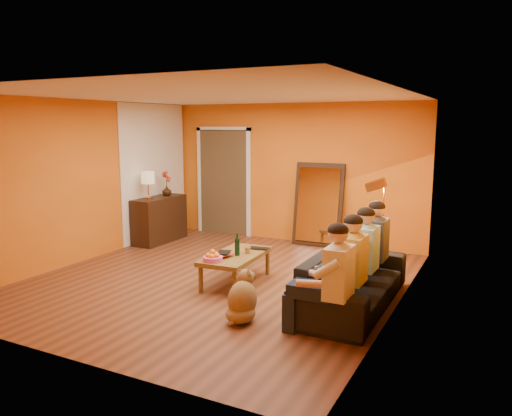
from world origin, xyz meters
The scene contains 27 objects.
room_shell centered at (0.00, 0.37, 1.30)m, with size 5.00×5.50×2.60m.
white_accent centered at (-2.48, 1.75, 1.30)m, with size 0.02×1.90×2.58m, color white.
doorway_recess centered at (-1.50, 2.83, 1.05)m, with size 1.06×0.30×2.10m, color #3F2D19.
door_jamb_left centered at (-2.07, 2.71, 1.05)m, with size 0.08×0.06×2.20m, color white.
door_jamb_right centered at (-0.93, 2.71, 1.05)m, with size 0.08×0.06×2.20m, color white.
door_header centered at (-1.50, 2.71, 2.12)m, with size 1.22×0.06×0.08m, color white.
mirror_frame centered at (0.55, 2.63, 0.76)m, with size 0.92×0.06×1.52m, color black.
mirror_glass centered at (0.55, 2.59, 0.76)m, with size 0.78×0.02×1.36m, color white.
sideboard centered at (-2.24, 1.55, 0.42)m, with size 0.44×1.18×0.85m, color black.
table_lamp centered at (-2.24, 1.25, 1.10)m, with size 0.24×0.24×0.51m, color beige, non-canonical shape.
sofa centered at (2.00, -0.13, 0.33)m, with size 0.88×2.24×0.65m, color black.
coffee_table centered at (0.30, -0.01, 0.21)m, with size 0.62×1.22×0.42m, color brown, non-canonical shape.
floor_lamp centered at (2.10, 0.97, 0.72)m, with size 0.30×0.24×1.44m, color #AE6C33, non-canonical shape.
dog centered at (1.03, -1.18, 0.30)m, with size 0.33×0.51×0.60m, color olive, non-canonical shape.
person_far_left centered at (2.13, -1.13, 0.61)m, with size 0.70×0.44×1.22m, color silver, non-canonical shape.
person_mid_left centered at (2.13, -0.58, 0.61)m, with size 0.70×0.44×1.22m, color gold, non-canonical shape.
person_mid_right centered at (2.13, -0.03, 0.61)m, with size 0.70×0.44×1.22m, color #9CD4F1, non-canonical shape.
person_far_right centered at (2.13, 0.52, 0.61)m, with size 0.70×0.44×1.22m, color #333338, non-canonical shape.
fruit_bowl centered at (0.20, -0.46, 0.50)m, with size 0.26×0.26×0.16m, color #E852A2, non-canonical shape.
wine_bottle centered at (0.35, -0.06, 0.58)m, with size 0.07×0.07×0.31m, color black.
tumbler centered at (0.42, 0.11, 0.46)m, with size 0.09×0.09×0.09m, color #B27F3F.
laptop centered at (0.48, 0.34, 0.43)m, with size 0.32×0.21×0.03m, color black.
book_lower centered at (0.12, -0.21, 0.43)m, with size 0.17×0.22×0.02m, color black.
book_mid centered at (0.13, -0.20, 0.45)m, with size 0.19×0.26×0.02m, color red.
book_upper centered at (0.12, -0.22, 0.47)m, with size 0.18×0.24×0.02m, color black.
vase centered at (-2.24, 1.80, 0.94)m, with size 0.18×0.18×0.19m, color black.
flowers centered at (-2.24, 1.80, 1.21)m, with size 0.17×0.17×0.48m, color red, non-canonical shape.
Camera 1 is at (3.60, -5.91, 2.21)m, focal length 35.00 mm.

